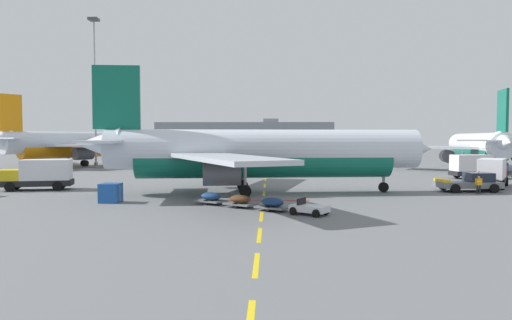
# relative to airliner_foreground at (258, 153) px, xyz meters

# --- Properties ---
(ground) EXTENTS (400.00, 400.00, 0.00)m
(ground) POSITION_rel_airliner_foreground_xyz_m (22.56, 12.88, -3.95)
(ground) COLOR slate
(apron_paint_markings) EXTENTS (8.00, 96.03, 0.01)m
(apron_paint_markings) POSITION_rel_airliner_foreground_xyz_m (0.56, 10.15, -3.95)
(apron_paint_markings) COLOR yellow
(apron_paint_markings) RESTS_ON ground
(airliner_foreground) EXTENTS (34.82, 34.44, 12.20)m
(airliner_foreground) POSITION_rel_airliner_foreground_xyz_m (0.00, 0.00, 0.00)
(airliner_foreground) COLOR silver
(airliner_foreground) RESTS_ON ground
(pushback_tug) EXTENTS (6.15, 3.46, 2.08)m
(pushback_tug) POSITION_rel_airliner_foreground_xyz_m (21.30, 2.25, -3.05)
(pushback_tug) COLOR slate
(pushback_tug) RESTS_ON ground
(airliner_mid_left) EXTENTS (30.77, 33.08, 12.71)m
(airliner_mid_left) POSITION_rel_airliner_foreground_xyz_m (-34.94, 44.35, 0.17)
(airliner_mid_left) COLOR silver
(airliner_mid_left) RESTS_ON ground
(airliner_far_center) EXTENTS (33.67, 34.31, 12.06)m
(airliner_far_center) POSITION_rel_airliner_foreground_xyz_m (35.92, 34.24, -0.05)
(airliner_far_center) COLOR white
(airliner_far_center) RESTS_ON ground
(catering_truck) EXTENTS (5.63, 7.25, 3.14)m
(catering_truck) POSITION_rel_airliner_foreground_xyz_m (25.35, 6.23, -2.30)
(catering_truck) COLOR black
(catering_truck) RESTS_ON ground
(fuel_service_truck) EXTENTS (7.27, 3.43, 3.14)m
(fuel_service_truck) POSITION_rel_airliner_foreground_xyz_m (28.23, 16.94, -2.30)
(fuel_service_truck) COLOR black
(fuel_service_truck) RESTS_ON ground
(ground_power_truck) EXTENTS (7.37, 3.96, 3.14)m
(ground_power_truck) POSITION_rel_airliner_foreground_xyz_m (-22.74, 2.23, -2.30)
(ground_power_truck) COLOR black
(ground_power_truck) RESTS_ON ground
(baggage_train) EXTENTS (10.46, 7.64, 1.14)m
(baggage_train) POSITION_rel_airliner_foreground_xyz_m (0.10, -10.13, -3.42)
(baggage_train) COLOR silver
(baggage_train) RESTS_ON ground
(ground_crew_worker) EXTENTS (0.69, 0.32, 1.73)m
(ground_crew_worker) POSITION_rel_airliner_foreground_xyz_m (21.17, 0.04, -2.96)
(ground_crew_worker) COLOR #232328
(ground_crew_worker) RESTS_ON ground
(uld_cargo_container) EXTENTS (1.67, 1.63, 1.60)m
(uld_cargo_container) POSITION_rel_airliner_foreground_xyz_m (-12.18, -6.82, -3.15)
(uld_cargo_container) COLOR #194C9E
(uld_cargo_container) RESTS_ON ground
(apron_light_mast_near) EXTENTS (1.80, 1.80, 27.98)m
(apron_light_mast_near) POSITION_rel_airliner_foreground_xyz_m (-32.27, 43.83, 13.21)
(apron_light_mast_near) COLOR slate
(apron_light_mast_near) RESTS_ON ground
(terminal_satellite) EXTENTS (69.54, 18.25, 12.81)m
(terminal_satellite) POSITION_rel_airliner_foreground_xyz_m (-8.94, 145.40, 1.68)
(terminal_satellite) COLOR gray
(terminal_satellite) RESTS_ON ground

